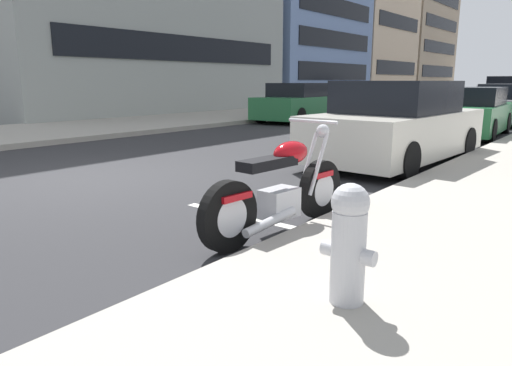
{
  "coord_description": "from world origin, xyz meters",
  "views": [
    {
      "loc": [
        -3.96,
        -6.69,
        1.53
      ],
      "look_at": [
        -0.24,
        -3.74,
        0.49
      ],
      "focal_mm": 32.66,
      "sensor_mm": 36.0,
      "label": 1
    }
  ],
  "objects_px": {
    "parked_car_at_intersection": "(509,105)",
    "car_opposite_curb": "(299,103)",
    "parked_car_across_street": "(397,125)",
    "fire_hydrant": "(349,240)",
    "parked_motorcycle": "(281,191)",
    "parked_car_near_corner": "(468,113)"
  },
  "relations": [
    {
      "from": "parked_car_across_street",
      "to": "fire_hydrant",
      "type": "relative_size",
      "value": 5.65
    },
    {
      "from": "car_opposite_curb",
      "to": "parked_motorcycle",
      "type": "bearing_deg",
      "value": 28.67
    },
    {
      "from": "parked_car_near_corner",
      "to": "parked_car_at_intersection",
      "type": "xyz_separation_m",
      "value": [
        4.85,
        -0.14,
        0.03
      ]
    },
    {
      "from": "parked_car_across_street",
      "to": "parked_motorcycle",
      "type": "bearing_deg",
      "value": -168.7
    },
    {
      "from": "parked_car_near_corner",
      "to": "car_opposite_curb",
      "type": "xyz_separation_m",
      "value": [
        1.21,
        6.46,
        0.03
      ]
    },
    {
      "from": "parked_motorcycle",
      "to": "parked_car_at_intersection",
      "type": "height_order",
      "value": "parked_car_at_intersection"
    },
    {
      "from": "parked_motorcycle",
      "to": "parked_car_at_intersection",
      "type": "relative_size",
      "value": 0.51
    },
    {
      "from": "parked_car_at_intersection",
      "to": "car_opposite_curb",
      "type": "xyz_separation_m",
      "value": [
        -3.64,
        6.6,
        0.0
      ]
    },
    {
      "from": "car_opposite_curb",
      "to": "fire_hydrant",
      "type": "bearing_deg",
      "value": 30.59
    },
    {
      "from": "parked_motorcycle",
      "to": "parked_car_at_intersection",
      "type": "bearing_deg",
      "value": 6.58
    },
    {
      "from": "parked_car_at_intersection",
      "to": "parked_motorcycle",
      "type": "bearing_deg",
      "value": -177.13
    },
    {
      "from": "parked_car_across_street",
      "to": "parked_car_at_intersection",
      "type": "xyz_separation_m",
      "value": [
        10.34,
        0.01,
        -0.03
      ]
    },
    {
      "from": "parked_car_near_corner",
      "to": "fire_hydrant",
      "type": "distance_m",
      "value": 11.74
    },
    {
      "from": "parked_car_near_corner",
      "to": "car_opposite_curb",
      "type": "bearing_deg",
      "value": 75.57
    },
    {
      "from": "parked_car_at_intersection",
      "to": "fire_hydrant",
      "type": "bearing_deg",
      "value": -172.51
    },
    {
      "from": "parked_motorcycle",
      "to": "car_opposite_curb",
      "type": "relative_size",
      "value": 0.48
    },
    {
      "from": "parked_car_near_corner",
      "to": "parked_car_at_intersection",
      "type": "relative_size",
      "value": 1.02
    },
    {
      "from": "parked_car_near_corner",
      "to": "fire_hydrant",
      "type": "xyz_separation_m",
      "value": [
        -11.52,
        -2.28,
        -0.1
      ]
    },
    {
      "from": "parked_car_at_intersection",
      "to": "car_opposite_curb",
      "type": "distance_m",
      "value": 7.54
    },
    {
      "from": "car_opposite_curb",
      "to": "fire_hydrant",
      "type": "relative_size",
      "value": 5.7
    },
    {
      "from": "parked_car_across_street",
      "to": "parked_car_near_corner",
      "type": "bearing_deg",
      "value": 4.1
    },
    {
      "from": "parked_car_across_street",
      "to": "fire_hydrant",
      "type": "xyz_separation_m",
      "value": [
        -6.04,
        -2.13,
        -0.16
      ]
    }
  ]
}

